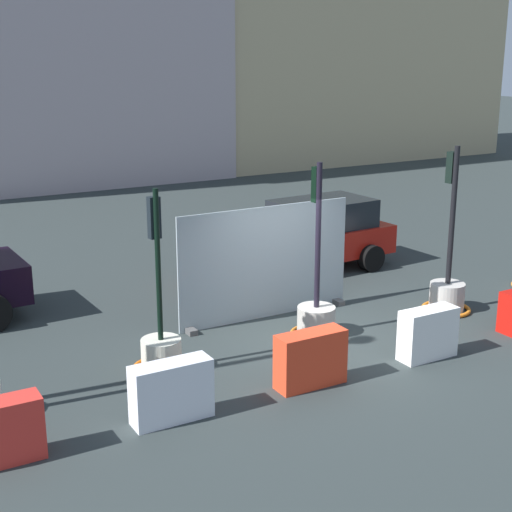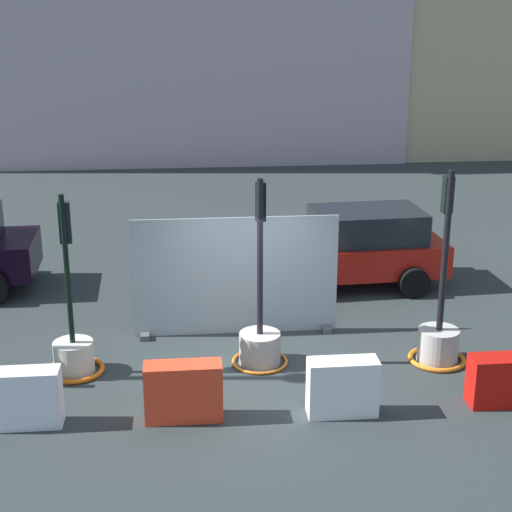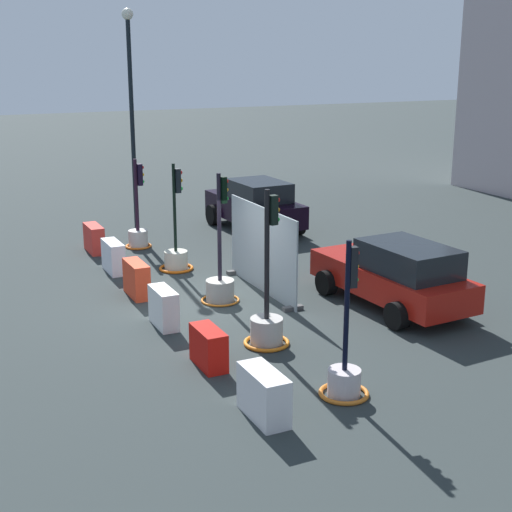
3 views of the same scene
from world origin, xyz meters
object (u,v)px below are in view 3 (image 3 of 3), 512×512
Objects in this scene: traffic_light_1 at (176,255)px; construction_barrier_4 at (209,348)px; traffic_light_2 at (220,283)px; car_red_compact at (395,274)px; traffic_light_3 at (267,323)px; construction_barrier_0 at (94,239)px; construction_barrier_3 at (164,308)px; traffic_light_0 at (138,231)px; construction_barrier_2 at (137,279)px; construction_barrier_1 at (113,257)px; traffic_light_4 at (345,373)px; construction_barrier_5 at (264,395)px; car_black_sedan at (255,205)px; street_lamp_post at (131,101)px.

traffic_light_1 is 6.70m from construction_barrier_4.
traffic_light_2 reaches higher than car_red_compact.
traffic_light_3 is 3.27× the size of construction_barrier_4.
construction_barrier_0 is at bearing 179.58° from construction_barrier_4.
construction_barrier_3 is at bearing -178.20° from construction_barrier_4.
traffic_light_3 is at bearing 0.37° from traffic_light_0.
construction_barrier_1 is at bearing 179.24° from construction_barrier_2.
traffic_light_4 reaches higher than construction_barrier_5.
construction_barrier_1 is (2.30, -1.41, -0.07)m from traffic_light_0.
car_black_sedan is 0.61× the size of street_lamp_post.
traffic_light_1 is at bearing -50.67° from car_black_sedan.
traffic_light_1 reaches higher than construction_barrier_5.
construction_barrier_1 is 7.77m from car_red_compact.
traffic_light_4 is (5.66, -0.03, -0.03)m from traffic_light_2.
car_red_compact reaches higher than construction_barrier_4.
traffic_light_4 is 13.70m from street_lamp_post.
construction_barrier_5 is (8.81, -1.63, -0.02)m from traffic_light_1.
traffic_light_0 is 4.19m from street_lamp_post.
car_red_compact is at bearing 101.89° from traffic_light_3.
traffic_light_1 is 3.28m from construction_barrier_0.
traffic_light_0 is at bearing 162.60° from construction_barrier_2.
construction_barrier_3 is 4.76m from construction_barrier_5.
traffic_light_2 is at bearing 53.37° from construction_barrier_2.
traffic_light_2 is 2.75× the size of construction_barrier_5.
traffic_light_0 is at bearing -154.53° from car_red_compact.
car_red_compact is (1.14, 5.34, 0.38)m from construction_barrier_3.
traffic_light_3 is 10.18m from car_black_sedan.
construction_barrier_0 is 4.63m from construction_barrier_2.
construction_barrier_4 is 0.87× the size of construction_barrier_5.
car_red_compact is (5.73, 5.23, 0.38)m from construction_barrier_1.
construction_barrier_0 is (-11.55, -1.61, -0.01)m from traffic_light_4.
car_red_compact is (3.44, 5.26, 0.38)m from construction_barrier_2.
car_red_compact is (-3.49, 3.59, 0.39)m from traffic_light_4.
traffic_light_4 is at bearing 37.30° from construction_barrier_4.
traffic_light_0 is at bearing 148.54° from construction_barrier_1.
car_red_compact is (8.06, 5.19, 0.40)m from construction_barrier_0.
construction_barrier_2 reaches higher than construction_barrier_5.
construction_barrier_1 is (-0.53, -1.63, -0.00)m from traffic_light_1.
traffic_light_4 reaches higher than construction_barrier_3.
construction_barrier_4 is 0.23× the size of car_black_sedan.
construction_barrier_4 is at bearing -9.72° from street_lamp_post.
construction_barrier_0 is (-8.86, -1.43, -0.06)m from traffic_light_3.
traffic_light_2 is 6.12m from construction_barrier_0.
traffic_light_3 is 8.97m from construction_barrier_0.
car_black_sedan is at bearing 149.84° from construction_barrier_4.
construction_barrier_0 is (-5.90, -1.64, -0.04)m from traffic_light_2.
construction_barrier_5 is at bearing -7.90° from street_lamp_post.
traffic_light_2 is (3.03, 0.04, 0.02)m from traffic_light_1.
car_red_compact reaches higher than construction_barrier_0.
traffic_light_0 is 2.70m from construction_barrier_1.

